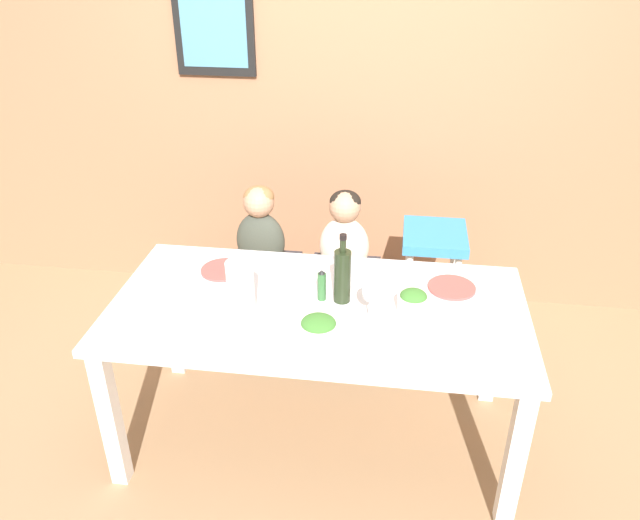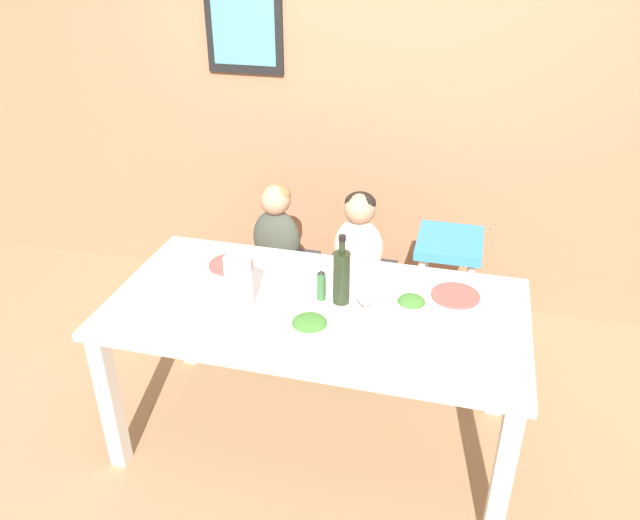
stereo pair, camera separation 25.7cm
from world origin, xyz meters
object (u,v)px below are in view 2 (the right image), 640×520
Objects in this scene: chair_right_highchair at (447,267)px; salad_bowl_large at (310,328)px; paper_towel_roll at (239,284)px; dinner_plate_back_left at (231,265)px; person_child_left at (276,224)px; salad_bowl_small at (411,307)px; wine_bottle at (342,276)px; dinner_plate_front_left at (183,313)px; dinner_plate_back_right at (455,296)px; person_child_center at (359,233)px; wine_glass_near at (366,294)px; chair_far_center at (357,287)px; chair_far_left at (278,276)px.

salad_bowl_large reaches higher than chair_right_highchair.
dinner_plate_back_left is (-0.17, 0.33, -0.11)m from paper_towel_roll.
person_child_left is 3.64× the size of salad_bowl_small.
chair_right_highchair is 0.93m from person_child_left.
dinner_plate_front_left is at bearing -156.91° from wine_bottle.
wine_bottle reaches higher than dinner_plate_back_right.
chair_right_highchair is 3.60× the size of dinner_plate_back_left.
person_child_center is at bearing 0.00° from person_child_left.
dinner_plate_back_right is at bearing -0.74° from dinner_plate_back_left.
wine_bottle is at bearing 21.26° from paper_towel_roll.
chair_right_highchair is 0.49m from person_child_center.
wine_bottle is 0.17m from wine_glass_near.
chair_far_center is 2.53× the size of wine_glass_near.
person_child_left reaches higher than chair_far_center.
chair_right_highchair is at bearing -0.18° from person_child_center.
wine_bottle is at bearing 77.91° from salad_bowl_large.
wine_bottle is 0.42m from paper_towel_roll.
chair_right_highchair is 0.55m from dinner_plate_back_right.
person_child_left is 2.30× the size of dinner_plate_back_right.
paper_towel_roll is 1.82× the size of salad_bowl_small.
paper_towel_roll is (0.12, -0.84, 0.46)m from chair_far_left.
chair_far_center is 0.97× the size of person_child_center.
wine_glass_near is (0.18, -0.80, 0.47)m from chair_far_center.
person_child_center is at bearing 59.95° from dinner_plate_front_left.
chair_far_center is 1.48× the size of wine_bottle.
chair_right_highchair is 0.84m from wine_bottle.
dinner_plate_front_left is at bearing -95.47° from dinner_plate_back_left.
salad_bowl_small reaches higher than dinner_plate_front_left.
dinner_plate_back_left is (-0.69, 0.29, -0.12)m from wine_glass_near.
salad_bowl_small is at bearing -13.66° from dinner_plate_back_left.
paper_towel_roll is 1.30× the size of wine_glass_near.
chair_right_highchair is 1.57× the size of person_child_left.
salad_bowl_large is 0.77× the size of dinner_plate_back_right.
person_child_left is at bearing 90.00° from chair_far_left.
wine_glass_near is at bearing -77.17° from person_child_center.
dinner_plate_back_left is (-0.50, -0.51, 0.02)m from person_child_center.
paper_towel_roll reaches higher than dinner_plate_front_left.
salad_bowl_small is at bearing -7.11° from wine_bottle.
dinner_plate_back_right is at bearing -28.36° from person_child_left.
chair_far_center is 2.90× the size of salad_bowl_large.
chair_right_highchair is at bearing -0.00° from chair_far_center.
wine_glass_near reaches higher than chair_far_center.
wine_bottle reaches higher than person_child_left.
person_child_center is at bearing 0.18° from chair_far_left.
salad_bowl_small is at bearing -41.79° from chair_far_left.
dinner_plate_front_left and dinner_plate_back_left have the same top height.
dinner_plate_back_left is at bearing 84.53° from dinner_plate_front_left.
paper_towel_roll reaches higher than person_child_left.
person_child_left is (-0.92, 0.00, 0.14)m from chair_right_highchair.
salad_bowl_small is (0.30, -0.04, -0.08)m from wine_bottle.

